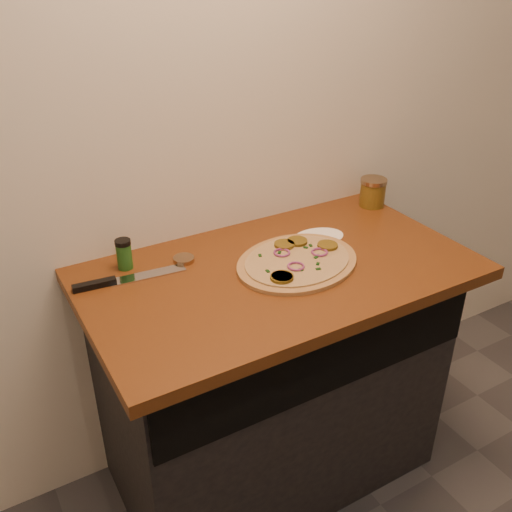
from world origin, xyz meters
TOP-DOWN VIEW (x-y plane):
  - cabinet at (0.00, 1.45)m, footprint 1.10×0.60m
  - countertop at (0.00, 1.42)m, footprint 1.20×0.70m
  - pizza at (0.06, 1.41)m, footprint 0.49×0.49m
  - chefs_knife at (-0.45, 1.58)m, footprint 0.34×0.07m
  - mason_jar_lid at (-0.24, 1.60)m, footprint 0.09×0.09m
  - salsa_jar at (0.55, 1.64)m, footprint 0.10×0.10m
  - spice_shaker at (-0.41, 1.65)m, footprint 0.05×0.05m
  - flour_spill at (0.23, 1.52)m, footprint 0.20×0.20m

SIDE VIEW (x-z plane):
  - cabinet at x=0.00m, z-range 0.00..0.86m
  - countertop at x=0.00m, z-range 0.86..0.90m
  - flour_spill at x=0.23m, z-range 0.90..0.90m
  - chefs_knife at x=-0.45m, z-range 0.90..0.92m
  - mason_jar_lid at x=-0.24m, z-range 0.90..0.91m
  - pizza at x=0.06m, z-range 0.90..0.92m
  - spice_shaker at x=-0.41m, z-range 0.90..1.00m
  - salsa_jar at x=0.55m, z-range 0.90..1.01m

